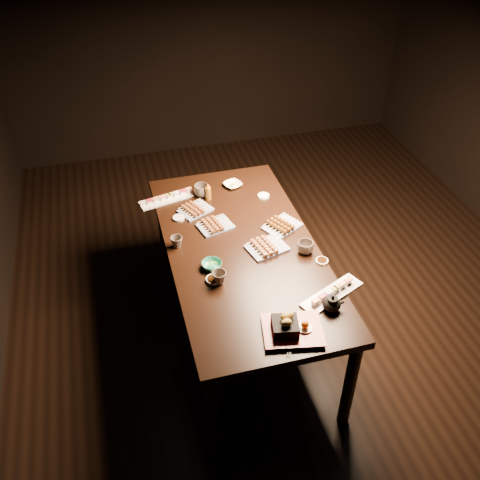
% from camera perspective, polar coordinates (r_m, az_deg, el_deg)
% --- Properties ---
extents(ground, '(5.00, 5.00, 0.00)m').
position_cam_1_polar(ground, '(4.00, 5.34, -6.56)').
color(ground, black).
rests_on(ground, ground).
extents(dining_table, '(1.28, 1.96, 0.75)m').
position_cam_1_polar(dining_table, '(3.52, 0.21, -5.53)').
color(dining_table, black).
rests_on(dining_table, ground).
extents(sushi_platter_near, '(0.41, 0.26, 0.05)m').
position_cam_1_polar(sushi_platter_near, '(2.98, 9.79, -5.50)').
color(sushi_platter_near, white).
rests_on(sushi_platter_near, dining_table).
extents(sushi_platter_far, '(0.39, 0.19, 0.05)m').
position_cam_1_polar(sushi_platter_far, '(3.70, -7.87, 4.53)').
color(sushi_platter_far, white).
rests_on(sushi_platter_far, dining_table).
extents(yakitori_plate_center, '(0.24, 0.20, 0.05)m').
position_cam_1_polar(yakitori_plate_center, '(3.42, -2.66, 1.75)').
color(yakitori_plate_center, '#828EB6').
rests_on(yakitori_plate_center, dining_table).
extents(yakitori_plate_right, '(0.27, 0.22, 0.06)m').
position_cam_1_polar(yakitori_plate_right, '(3.24, 2.91, -0.56)').
color(yakitori_plate_right, '#828EB6').
rests_on(yakitori_plate_right, dining_table).
extents(yakitori_plate_left, '(0.25, 0.23, 0.05)m').
position_cam_1_polar(yakitori_plate_left, '(3.57, -4.80, 3.43)').
color(yakitori_plate_left, '#828EB6').
rests_on(yakitori_plate_left, dining_table).
extents(tsukune_plate, '(0.28, 0.25, 0.06)m').
position_cam_1_polar(tsukune_plate, '(3.42, 4.53, 1.73)').
color(tsukune_plate, '#828EB6').
rests_on(tsukune_plate, dining_table).
extents(edamame_bowl_green, '(0.16, 0.16, 0.04)m').
position_cam_1_polar(edamame_bowl_green, '(3.12, -3.03, -2.68)').
color(edamame_bowl_green, '#2F9275').
rests_on(edamame_bowl_green, dining_table).
extents(edamame_bowl_cream, '(0.16, 0.16, 0.03)m').
position_cam_1_polar(edamame_bowl_cream, '(3.81, -0.78, 5.89)').
color(edamame_bowl_cream, '#FCF9CE').
rests_on(edamame_bowl_cream, dining_table).
extents(tempura_tray, '(0.35, 0.30, 0.11)m').
position_cam_1_polar(tempura_tray, '(2.74, 5.68, -8.99)').
color(tempura_tray, black).
rests_on(tempura_tray, dining_table).
extents(teacup_near_left, '(0.09, 0.09, 0.08)m').
position_cam_1_polar(teacup_near_left, '(3.01, -2.24, -4.05)').
color(teacup_near_left, '#4E443C').
rests_on(teacup_near_left, dining_table).
extents(teacup_mid_right, '(0.11, 0.11, 0.08)m').
position_cam_1_polar(teacup_mid_right, '(3.23, 6.99, -0.78)').
color(teacup_mid_right, '#4E443C').
rests_on(teacup_mid_right, dining_table).
extents(teacup_far_left, '(0.08, 0.08, 0.07)m').
position_cam_1_polar(teacup_far_left, '(3.28, -6.78, -0.20)').
color(teacup_far_left, '#4E443C').
rests_on(teacup_far_left, dining_table).
extents(teacup_far_right, '(0.14, 0.14, 0.08)m').
position_cam_1_polar(teacup_far_right, '(3.71, -4.14, 5.29)').
color(teacup_far_right, '#4E443C').
rests_on(teacup_far_right, dining_table).
extents(teapot, '(0.14, 0.14, 0.10)m').
position_cam_1_polar(teapot, '(2.89, 9.79, -6.61)').
color(teapot, black).
rests_on(teapot, dining_table).
extents(condiment_bottle, '(0.05, 0.05, 0.13)m').
position_cam_1_polar(condiment_bottle, '(3.66, -3.43, 5.19)').
color(condiment_bottle, brown).
rests_on(condiment_bottle, dining_table).
extents(sauce_dish_west, '(0.10, 0.10, 0.02)m').
position_cam_1_polar(sauce_dish_west, '(3.04, -2.83, -4.23)').
color(sauce_dish_west, white).
rests_on(sauce_dish_west, dining_table).
extents(sauce_dish_east, '(0.11, 0.11, 0.01)m').
position_cam_1_polar(sauce_dish_east, '(3.71, 2.53, 4.72)').
color(sauce_dish_east, white).
rests_on(sauce_dish_east, dining_table).
extents(sauce_dish_se, '(0.07, 0.07, 0.01)m').
position_cam_1_polar(sauce_dish_se, '(3.20, 8.73, -2.22)').
color(sauce_dish_se, white).
rests_on(sauce_dish_se, dining_table).
extents(sauce_dish_nw, '(0.08, 0.08, 0.01)m').
position_cam_1_polar(sauce_dish_nw, '(3.52, -6.55, 2.35)').
color(sauce_dish_nw, white).
rests_on(sauce_dish_nw, dining_table).
extents(chopsticks_near, '(0.14, 0.20, 0.01)m').
position_cam_1_polar(chopsticks_near, '(2.75, 5.73, -10.58)').
color(chopsticks_near, black).
rests_on(chopsticks_near, dining_table).
extents(chopsticks_se, '(0.23, 0.10, 0.01)m').
position_cam_1_polar(chopsticks_se, '(3.02, 11.31, -5.55)').
color(chopsticks_se, black).
rests_on(chopsticks_se, dining_table).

